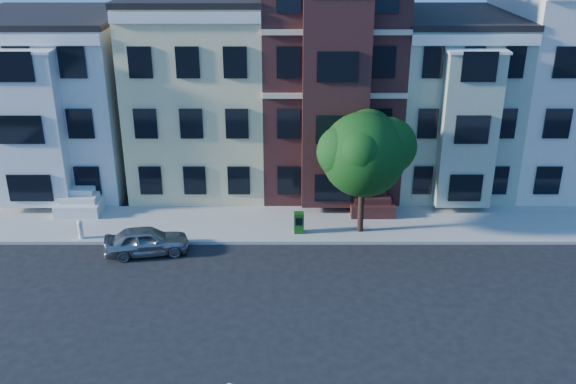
{
  "coord_description": "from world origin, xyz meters",
  "views": [
    {
      "loc": [
        -2.28,
        -20.22,
        13.75
      ],
      "look_at": [
        -2.27,
        2.31,
        4.2
      ],
      "focal_mm": 40.0,
      "sensor_mm": 36.0,
      "label": 1
    }
  ],
  "objects_px": {
    "newspaper_box": "(299,223)",
    "fire_hydrant": "(81,231)",
    "street_tree": "(363,160)",
    "parked_car": "(147,241)"
  },
  "relations": [
    {
      "from": "newspaper_box",
      "to": "fire_hydrant",
      "type": "xyz_separation_m",
      "value": [
        -10.11,
        -0.6,
        -0.15
      ]
    },
    {
      "from": "street_tree",
      "to": "newspaper_box",
      "type": "relative_size",
      "value": 7.03
    },
    {
      "from": "parked_car",
      "to": "newspaper_box",
      "type": "distance_m",
      "value": 7.04
    },
    {
      "from": "street_tree",
      "to": "fire_hydrant",
      "type": "xyz_separation_m",
      "value": [
        -13.03,
        -0.78,
        -3.21
      ]
    },
    {
      "from": "parked_car",
      "to": "newspaper_box",
      "type": "bearing_deg",
      "value": -85.64
    },
    {
      "from": "street_tree",
      "to": "fire_hydrant",
      "type": "bearing_deg",
      "value": -176.57
    },
    {
      "from": "street_tree",
      "to": "parked_car",
      "type": "bearing_deg",
      "value": -168.53
    },
    {
      "from": "street_tree",
      "to": "newspaper_box",
      "type": "height_order",
      "value": "street_tree"
    },
    {
      "from": "street_tree",
      "to": "fire_hydrant",
      "type": "height_order",
      "value": "street_tree"
    },
    {
      "from": "newspaper_box",
      "to": "fire_hydrant",
      "type": "relative_size",
      "value": 1.41
    }
  ]
}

